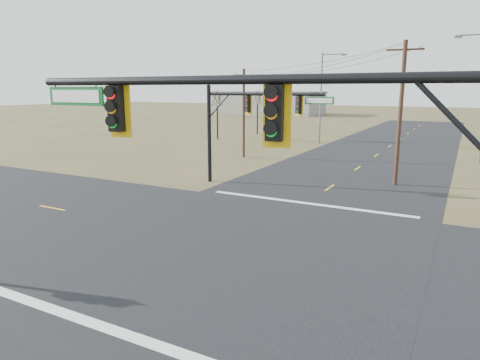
% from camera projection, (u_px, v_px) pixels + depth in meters
% --- Properties ---
extents(ground, '(320.00, 320.00, 0.00)m').
position_uv_depth(ground, '(247.00, 245.00, 17.90)').
color(ground, brown).
rests_on(ground, ground).
extents(road_ew, '(160.00, 14.00, 0.02)m').
position_uv_depth(road_ew, '(247.00, 245.00, 17.90)').
color(road_ew, black).
rests_on(road_ew, ground).
extents(road_ns, '(14.00, 160.00, 0.02)m').
position_uv_depth(road_ns, '(247.00, 245.00, 17.90)').
color(road_ns, black).
rests_on(road_ns, ground).
extents(stop_bar_near, '(12.00, 0.40, 0.01)m').
position_uv_depth(stop_bar_near, '(120.00, 332.00, 11.41)').
color(stop_bar_near, silver).
rests_on(stop_bar_near, road_ns).
extents(stop_bar_far, '(12.00, 0.40, 0.01)m').
position_uv_depth(stop_bar_far, '(307.00, 203.00, 24.37)').
color(stop_bar_far, silver).
rests_on(stop_bar_far, road_ns).
extents(mast_arm_near, '(10.40, 0.51, 7.18)m').
position_uv_depth(mast_arm_near, '(289.00, 152.00, 8.09)').
color(mast_arm_near, black).
rests_on(mast_arm_near, ground).
extents(mast_arm_far, '(8.83, 0.57, 6.68)m').
position_uv_depth(mast_arm_far, '(249.00, 114.00, 27.89)').
color(mast_arm_far, black).
rests_on(mast_arm_far, ground).
extents(utility_pole_near, '(2.32, 0.29, 9.49)m').
position_uv_depth(utility_pole_near, '(400.00, 112.00, 28.15)').
color(utility_pole_near, '#42291C').
rests_on(utility_pole_near, ground).
extents(utility_pole_far, '(1.97, 0.68, 8.26)m').
position_uv_depth(utility_pole_far, '(244.00, 112.00, 40.22)').
color(utility_pole_far, '#42291C').
rests_on(utility_pole_far, ground).
extents(highway_sign, '(3.66, 0.40, 6.88)m').
position_uv_depth(highway_sign, '(276.00, 102.00, 54.72)').
color(highway_sign, slate).
rests_on(highway_sign, ground).
extents(streetlight_c, '(2.95, 0.43, 10.54)m').
position_uv_depth(streetlight_c, '(323.00, 93.00, 50.43)').
color(streetlight_c, slate).
rests_on(streetlight_c, ground).
extents(bare_tree_a, '(3.11, 3.11, 6.81)m').
position_uv_depth(bare_tree_a, '(217.00, 97.00, 54.83)').
color(bare_tree_a, black).
rests_on(bare_tree_a, ground).
extents(bare_tree_b, '(3.38, 3.38, 6.69)m').
position_uv_depth(bare_tree_b, '(258.00, 97.00, 60.92)').
color(bare_tree_b, black).
rests_on(bare_tree_b, ground).
extents(warehouse_left, '(28.00, 14.00, 5.50)m').
position_uv_depth(warehouse_left, '(267.00, 103.00, 113.42)').
color(warehouse_left, gray).
rests_on(warehouse_left, ground).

